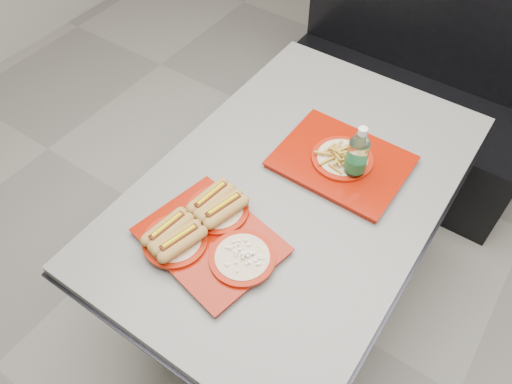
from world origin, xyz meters
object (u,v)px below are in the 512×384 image
Objects in this scene: booth_bench at (405,93)px; tray_far at (342,160)px; water_bottle at (357,158)px; diner_table at (293,214)px; tray_near at (207,233)px.

tray_far is (0.08, -0.93, 0.37)m from booth_bench.
water_bottle is at bearing -81.59° from booth_bench.
tray_far is 0.10m from water_bottle.
booth_bench is 5.93× the size of water_bottle.
water_bottle is (0.14, 0.13, 0.26)m from diner_table.
tray_near is (-0.11, -0.34, 0.20)m from diner_table.
booth_bench is at bearing 98.41° from water_bottle.
booth_bench is 3.09× the size of tray_far.
water_bottle reaches higher than tray_near.
booth_bench reaches higher than tray_far.
diner_table is 0.41m from tray_near.
booth_bench is at bearing 90.00° from diner_table.
diner_table is at bearing 72.82° from tray_near.
tray_far reaches higher than diner_table.
diner_table is 1.05× the size of booth_bench.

